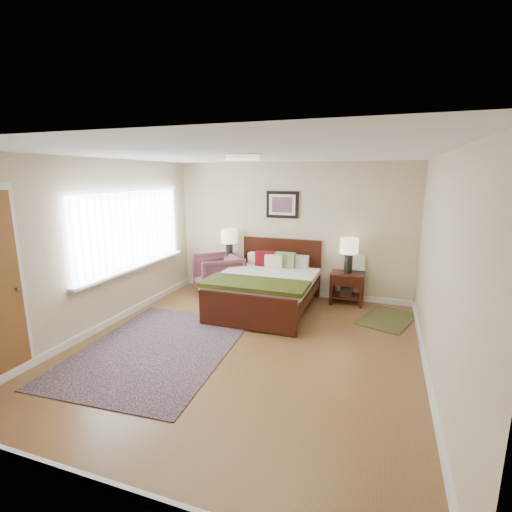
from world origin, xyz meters
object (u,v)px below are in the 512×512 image
(rug_persian, at_px, (158,348))
(bed, at_px, (267,281))
(nightstand_right, at_px, (347,285))
(lamp_left, at_px, (229,239))
(armchair, at_px, (218,275))
(nightstand_left, at_px, (229,267))
(lamp_right, at_px, (349,249))

(rug_persian, bearing_deg, bed, 61.18)
(bed, relative_size, nightstand_right, 3.44)
(lamp_left, bearing_deg, armchair, -114.84)
(nightstand_left, height_order, armchair, armchair)
(bed, bearing_deg, nightstand_right, 29.78)
(armchair, bearing_deg, nightstand_right, 55.34)
(nightstand_right, bearing_deg, nightstand_left, -179.77)
(rug_persian, bearing_deg, nightstand_right, 47.02)
(bed, relative_size, armchair, 2.32)
(nightstand_right, height_order, armchair, armchair)
(nightstand_right, distance_m, rug_persian, 3.44)
(lamp_left, bearing_deg, nightstand_right, -0.31)
(armchair, bearing_deg, nightstand_left, 112.52)
(lamp_left, relative_size, rug_persian, 0.23)
(lamp_left, xyz_separation_m, lamp_right, (2.27, 0.00, -0.05))
(bed, distance_m, lamp_left, 1.36)
(nightstand_left, relative_size, lamp_left, 1.02)
(nightstand_right, relative_size, armchair, 0.67)
(nightstand_left, bearing_deg, nightstand_right, 0.23)
(armchair, height_order, rug_persian, armchair)
(nightstand_left, xyz_separation_m, armchair, (-0.12, -0.25, -0.11))
(rug_persian, bearing_deg, lamp_left, 88.58)
(armchair, relative_size, rug_persian, 0.32)
(bed, relative_size, lamp_left, 3.24)
(nightstand_left, distance_m, nightstand_right, 2.28)
(lamp_left, xyz_separation_m, armchair, (-0.12, -0.27, -0.66))
(nightstand_right, relative_size, rug_persian, 0.22)
(lamp_left, bearing_deg, lamp_right, 0.00)
(lamp_right, bearing_deg, armchair, -173.58)
(lamp_right, bearing_deg, lamp_left, 180.00)
(bed, height_order, nightstand_right, bed)
(nightstand_right, bearing_deg, bed, -150.22)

